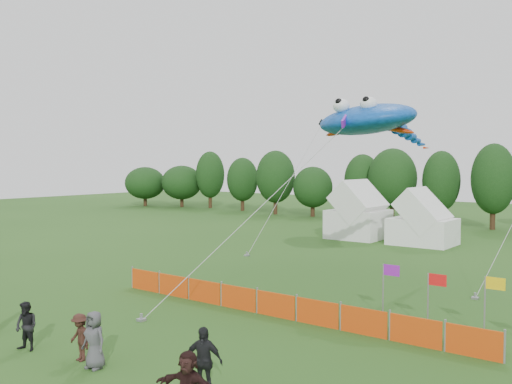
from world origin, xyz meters
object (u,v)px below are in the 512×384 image
Objects in this scene: tent_right at (423,223)px; spectator_c at (80,337)px; spectator_e at (94,340)px; stingray_kite at (371,121)px; spectator_d at (203,361)px; tent_left at (358,215)px; spectator_b at (26,326)px; barrier_fence at (275,305)px.

tent_right reaches higher than spectator_c.
stingray_kite is (1.35, 16.16, 7.62)m from spectator_e.
tent_left is at bearing 88.70° from spectator_d.
tent_left is 2.46× the size of spectator_e.
tent_right is at bearing 101.65° from stingray_kite.
stingray_kite is (2.27, 16.03, 7.75)m from spectator_c.
tent_left is 33.72m from spectator_d.
spectator_b is 0.93× the size of spectator_e.
spectator_e is at bearing -76.76° from tent_left.
barrier_fence is at bearing -82.94° from tent_right.
tent_right reaches higher than spectator_e.
spectator_c is 0.86× the size of spectator_e.
spectator_b is at bearing -82.37° from tent_left.
spectator_b reaches higher than barrier_fence.
tent_left is 33.07m from spectator_e.
tent_left reaches higher than spectator_d.
spectator_d is 17.56m from stingray_kite.
stingray_kite reaches higher than spectator_b.
tent_right is at bearing 74.15° from spectator_b.
spectator_b is 18.80m from stingray_kite.
stingray_kite is (-2.73, 15.61, 7.56)m from spectator_d.
tent_right is 2.64× the size of spectator_e.
barrier_fence is 11.62× the size of spectator_c.
spectator_e is at bearing -97.25° from barrier_fence.
stingray_kite is at bearing 80.61° from spectator_e.
tent_right is at bearing 88.75° from spectator_e.
spectator_e reaches higher than spectator_b.
tent_right reaches higher than barrier_fence.
tent_left is at bearing 107.50° from spectator_c.
barrier_fence is at bearing -70.24° from tent_left.
tent_left is 0.25× the size of barrier_fence.
spectator_c is at bearing -0.89° from spectator_b.
spectator_c reaches higher than barrier_fence.
spectator_b is at bearing -105.39° from stingray_kite.
tent_right is at bearing -3.58° from tent_left.
spectator_b is 7.35m from spectator_d.
stingray_kite is at bearing -60.89° from tent_left.
spectator_d reaches higher than barrier_fence.
stingray_kite is at bearing 78.41° from spectator_d.
tent_left reaches higher than barrier_fence.
barrier_fence is at bearing -92.18° from stingray_kite.
spectator_e is at bearing -94.76° from stingray_kite.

